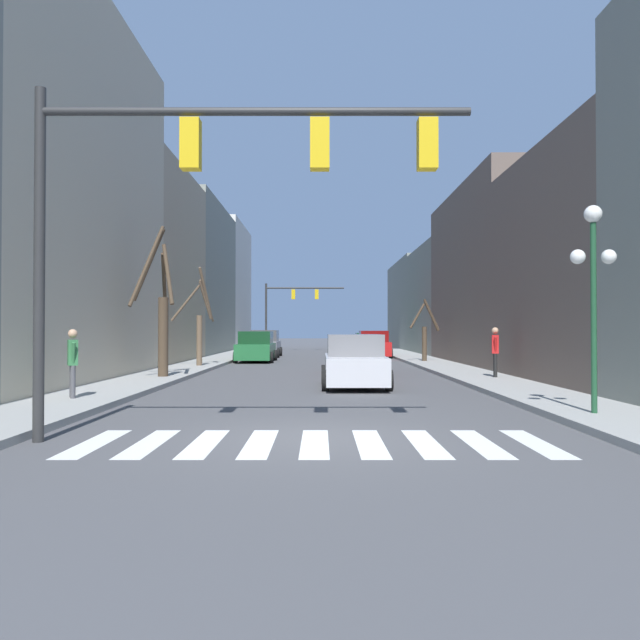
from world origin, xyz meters
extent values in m
plane|color=#4C4C4F|center=(0.00, 0.00, 0.00)|extent=(240.00, 240.00, 0.00)
cube|color=#BCB299|center=(-10.19, 10.81, 6.69)|extent=(6.00, 14.68, 13.37)
cube|color=tan|center=(-10.19, 23.48, 5.29)|extent=(6.00, 10.66, 10.58)
cube|color=gray|center=(-10.19, 35.81, 5.56)|extent=(6.00, 14.00, 11.12)
cube|color=beige|center=(-10.19, 48.93, 5.90)|extent=(6.00, 12.24, 11.81)
cube|color=#66564C|center=(10.19, 10.11, 3.98)|extent=(6.00, 9.76, 7.96)
cube|color=#66564C|center=(10.19, 22.00, 4.61)|extent=(6.00, 14.02, 9.21)
cube|color=gray|center=(10.19, 34.49, 3.91)|extent=(6.00, 10.96, 7.82)
cube|color=gray|center=(10.19, 47.33, 4.06)|extent=(6.00, 14.73, 8.12)
cube|color=white|center=(-3.60, -0.53, 0.00)|extent=(0.45, 2.60, 0.01)
cube|color=white|center=(-2.70, -0.53, 0.00)|extent=(0.45, 2.60, 0.01)
cube|color=white|center=(-1.80, -0.53, 0.00)|extent=(0.45, 2.60, 0.01)
cube|color=white|center=(-0.90, -0.53, 0.00)|extent=(0.45, 2.60, 0.01)
cube|color=white|center=(0.00, -0.53, 0.00)|extent=(0.45, 2.60, 0.01)
cube|color=white|center=(0.90, -0.53, 0.00)|extent=(0.45, 2.60, 0.01)
cube|color=white|center=(1.80, -0.53, 0.00)|extent=(0.45, 2.60, 0.01)
cube|color=white|center=(2.70, -0.53, 0.00)|extent=(0.45, 2.60, 0.01)
cube|color=white|center=(3.60, -0.53, 0.00)|extent=(0.45, 2.60, 0.01)
cylinder|color=#2D2D2D|center=(-4.57, -0.41, 2.94)|extent=(0.18, 0.18, 5.89)
cylinder|color=#2D2D2D|center=(-0.99, -0.41, 5.49)|extent=(7.16, 0.14, 0.14)
cube|color=yellow|center=(-2.07, -0.41, 4.94)|extent=(0.32, 0.28, 0.84)
cube|color=yellow|center=(0.08, -0.41, 4.94)|extent=(0.32, 0.28, 0.84)
cube|color=yellow|center=(1.87, -0.41, 4.94)|extent=(0.32, 0.28, 0.84)
cylinder|color=#2D2D2D|center=(-4.57, 43.02, 2.92)|extent=(0.18, 0.18, 5.85)
cylinder|color=#2D2D2D|center=(-1.21, 43.02, 5.45)|extent=(6.73, 0.14, 0.14)
cube|color=yellow|center=(-2.22, 43.02, 4.90)|extent=(0.32, 0.28, 0.84)
cube|color=yellow|center=(-0.20, 43.02, 4.90)|extent=(0.32, 0.28, 0.84)
cylinder|color=#1E4C2D|center=(5.70, 2.05, 2.10)|extent=(0.12, 0.12, 3.91)
sphere|color=white|center=(5.70, 2.05, 4.24)|extent=(0.36, 0.36, 0.36)
sphere|color=white|center=(5.38, 2.05, 3.35)|extent=(0.31, 0.31, 0.31)
sphere|color=white|center=(6.02, 2.05, 3.35)|extent=(0.31, 0.31, 0.31)
cube|color=#236B38|center=(3.70, 37.75, 0.57)|extent=(1.74, 4.50, 0.78)
cube|color=#133A1E|center=(3.70, 37.75, 1.28)|extent=(1.60, 2.34, 0.64)
cylinder|color=black|center=(2.81, 39.14, 0.32)|extent=(0.22, 0.64, 0.64)
cylinder|color=black|center=(4.59, 39.14, 0.32)|extent=(0.22, 0.64, 0.64)
cylinder|color=black|center=(2.81, 36.35, 0.32)|extent=(0.22, 0.64, 0.64)
cylinder|color=black|center=(4.59, 36.35, 0.32)|extent=(0.22, 0.64, 0.64)
cube|color=gray|center=(-3.64, 31.55, 0.63)|extent=(1.86, 4.69, 0.90)
cube|color=#464648|center=(-3.64, 31.55, 1.45)|extent=(1.71, 2.44, 0.74)
cylinder|color=black|center=(-4.59, 33.00, 0.32)|extent=(0.22, 0.64, 0.64)
cylinder|color=black|center=(-2.69, 33.00, 0.32)|extent=(0.22, 0.64, 0.64)
cylinder|color=black|center=(-4.59, 30.10, 0.32)|extent=(0.22, 0.64, 0.64)
cylinder|color=black|center=(-2.69, 30.10, 0.32)|extent=(0.22, 0.64, 0.64)
cube|color=silver|center=(1.20, 9.43, 0.60)|extent=(1.88, 4.41, 0.84)
cube|color=slate|center=(1.20, 9.43, 1.36)|extent=(1.73, 2.29, 0.69)
cylinder|color=black|center=(0.24, 10.80, 0.32)|extent=(0.22, 0.64, 0.64)
cylinder|color=black|center=(2.16, 10.80, 0.32)|extent=(0.22, 0.64, 0.64)
cylinder|color=black|center=(0.24, 8.07, 0.32)|extent=(0.22, 0.64, 0.64)
cylinder|color=black|center=(2.16, 8.07, 0.32)|extent=(0.22, 0.64, 0.64)
cube|color=red|center=(1.57, 15.47, 0.58)|extent=(1.84, 4.57, 0.80)
cube|color=maroon|center=(1.57, 15.47, 1.30)|extent=(1.69, 2.38, 0.65)
cylinder|color=black|center=(0.64, 16.89, 0.32)|extent=(0.22, 0.64, 0.64)
cylinder|color=black|center=(2.51, 16.89, 0.32)|extent=(0.22, 0.64, 0.64)
cylinder|color=black|center=(0.64, 14.05, 0.32)|extent=(0.22, 0.64, 0.64)
cylinder|color=black|center=(2.51, 14.05, 0.32)|extent=(0.22, 0.64, 0.64)
cube|color=#236B38|center=(-3.60, 25.18, 0.61)|extent=(1.95, 4.75, 0.87)
cube|color=#133A1E|center=(-3.60, 25.18, 1.40)|extent=(1.79, 2.47, 0.71)
cylinder|color=black|center=(-4.59, 26.66, 0.32)|extent=(0.22, 0.64, 0.64)
cylinder|color=black|center=(-2.61, 26.66, 0.32)|extent=(0.22, 0.64, 0.64)
cylinder|color=black|center=(-4.59, 23.71, 0.32)|extent=(0.22, 0.64, 0.64)
cylinder|color=black|center=(-2.61, 23.71, 0.32)|extent=(0.22, 0.64, 0.64)
cube|color=red|center=(3.61, 30.33, 0.62)|extent=(1.93, 4.45, 0.88)
cube|color=maroon|center=(3.61, 30.33, 1.42)|extent=(1.78, 2.31, 0.72)
cylinder|color=black|center=(2.62, 31.71, 0.32)|extent=(0.22, 0.64, 0.64)
cylinder|color=black|center=(4.59, 31.71, 0.32)|extent=(0.22, 0.64, 0.64)
cylinder|color=black|center=(2.62, 28.95, 0.32)|extent=(0.22, 0.64, 0.64)
cylinder|color=black|center=(4.59, 28.95, 0.32)|extent=(0.22, 0.64, 0.64)
cylinder|color=#4C4C51|center=(-6.18, 5.01, 0.56)|extent=(0.12, 0.12, 0.81)
cylinder|color=#4C4C51|center=(-6.05, 4.75, 0.56)|extent=(0.12, 0.12, 0.81)
cube|color=#337542|center=(-6.11, 4.88, 1.28)|extent=(0.38, 0.46, 0.64)
sphere|color=tan|center=(-6.11, 4.88, 1.75)|extent=(0.23, 0.23, 0.23)
cylinder|color=#337542|center=(-6.22, 5.09, 1.24)|extent=(0.20, 0.29, 0.62)
cylinder|color=#337542|center=(-6.01, 4.68, 1.24)|extent=(0.20, 0.29, 0.62)
cylinder|color=black|center=(6.44, 11.90, 0.57)|extent=(0.13, 0.13, 0.85)
cylinder|color=black|center=(6.37, 11.60, 0.57)|extent=(0.13, 0.13, 0.85)
cube|color=red|center=(6.41, 11.75, 1.33)|extent=(0.32, 0.46, 0.67)
sphere|color=tan|center=(6.41, 11.75, 1.82)|extent=(0.24, 0.24, 0.24)
cylinder|color=red|center=(6.46, 11.98, 1.29)|extent=(0.16, 0.30, 0.65)
cylinder|color=red|center=(6.35, 11.51, 1.29)|extent=(0.16, 0.30, 0.65)
cylinder|color=brown|center=(-5.66, 18.94, 1.34)|extent=(0.27, 0.27, 2.38)
cylinder|color=brown|center=(-5.47, 19.42, 3.67)|extent=(0.52, 1.08, 2.37)
cylinder|color=brown|center=(-5.45, 19.33, 3.26)|extent=(0.53, 0.88, 1.82)
cylinder|color=brown|center=(-5.46, 19.75, 3.25)|extent=(0.45, 1.71, 2.01)
cylinder|color=brown|center=(-6.34, 18.97, 3.12)|extent=(1.44, 0.18, 1.76)
cylinder|color=#473828|center=(-5.65, 12.04, 1.59)|extent=(0.37, 0.37, 2.88)
cylinder|color=#473828|center=(-5.81, 12.77, 3.74)|extent=(0.42, 1.57, 1.90)
cylinder|color=#473828|center=(-6.24, 12.18, 4.25)|extent=(1.32, 0.46, 2.68)
cylinder|color=#473828|center=(-5.38, 11.62, 3.86)|extent=(0.67, 0.97, 2.29)
cylinder|color=#473828|center=(-6.05, 11.29, 4.14)|extent=(0.89, 1.63, 3.05)
cylinder|color=#473828|center=(5.79, 23.27, 1.08)|extent=(0.26, 0.26, 1.87)
cylinder|color=#473828|center=(6.21, 23.42, 2.68)|extent=(0.95, 0.43, 1.74)
cylinder|color=#473828|center=(6.19, 23.43, 2.62)|extent=(0.93, 0.45, 1.73)
cylinder|color=#473828|center=(5.38, 23.09, 2.60)|extent=(0.93, 0.49, 1.41)
camera|label=1|loc=(0.08, -10.72, 1.86)|focal=35.00mm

